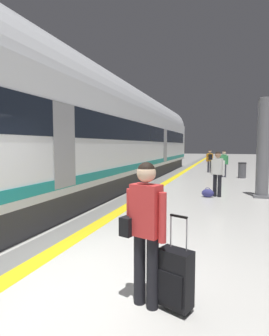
# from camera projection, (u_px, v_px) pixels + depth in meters

# --- Properties ---
(ground_plane) EXTENTS (120.00, 120.00, 0.00)m
(ground_plane) POSITION_uv_depth(u_px,v_px,m) (77.00, 280.00, 3.90)
(ground_plane) COLOR silver
(safety_line_strip) EXTENTS (0.36, 80.00, 0.01)m
(safety_line_strip) POSITION_uv_depth(u_px,v_px,m) (164.00, 184.00, 13.64)
(safety_line_strip) COLOR yellow
(safety_line_strip) RESTS_ON ground
(tactile_edge_band) EXTENTS (0.73, 80.00, 0.01)m
(tactile_edge_band) POSITION_uv_depth(u_px,v_px,m) (157.00, 183.00, 13.77)
(tactile_edge_band) COLOR slate
(tactile_edge_band) RESTS_ON ground
(high_speed_train) EXTENTS (2.94, 32.69, 4.97)m
(high_speed_train) POSITION_uv_depth(u_px,v_px,m) (100.00, 131.00, 11.68)
(high_speed_train) COLOR #38383D
(high_speed_train) RESTS_ON ground
(traveller_foreground) EXTENTS (0.57, 0.34, 1.72)m
(traveller_foreground) POSITION_uv_depth(u_px,v_px,m) (145.00, 224.00, 3.20)
(traveller_foreground) COLOR black
(traveller_foreground) RESTS_ON ground
(rolling_suitcase_foreground) EXTENTS (0.43, 0.35, 1.11)m
(rolling_suitcase_foreground) POSITION_uv_depth(u_px,v_px,m) (175.00, 278.00, 3.14)
(rolling_suitcase_foreground) COLOR black
(rolling_suitcase_foreground) RESTS_ON ground
(passenger_near) EXTENTS (0.50, 0.30, 1.68)m
(passenger_near) POSITION_uv_depth(u_px,v_px,m) (218.00, 171.00, 10.11)
(passenger_near) COLOR black
(passenger_near) RESTS_ON ground
(duffel_bag_near) EXTENTS (0.44, 0.26, 0.36)m
(duffel_bag_near) POSITION_uv_depth(u_px,v_px,m) (208.00, 193.00, 10.08)
(duffel_bag_near) COLOR navy
(duffel_bag_near) RESTS_ON ground
(passenger_mid) EXTENTS (0.47, 0.38, 1.60)m
(passenger_mid) POSITION_uv_depth(u_px,v_px,m) (210.00, 159.00, 19.19)
(passenger_mid) COLOR #383842
(passenger_mid) RESTS_ON ground
(suitcase_mid) EXTENTS (0.42, 0.31, 0.64)m
(suitcase_mid) POSITION_uv_depth(u_px,v_px,m) (214.00, 168.00, 18.89)
(suitcase_mid) COLOR #19234C
(suitcase_mid) RESTS_ON ground
(passenger_far) EXTENTS (0.50, 0.21, 1.60)m
(passenger_far) POSITION_uv_depth(u_px,v_px,m) (224.00, 162.00, 16.35)
(passenger_far) COLOR #383842
(passenger_far) RESTS_ON ground
(suitcase_far) EXTENTS (0.41, 0.29, 1.01)m
(suitcase_far) POSITION_uv_depth(u_px,v_px,m) (218.00, 172.00, 16.35)
(suitcase_far) COLOR #9E9EA3
(suitcase_far) RESTS_ON ground
(platform_pillar) EXTENTS (0.56, 0.56, 3.60)m
(platform_pillar) POSITION_uv_depth(u_px,v_px,m) (263.00, 150.00, 9.90)
(platform_pillar) COLOR slate
(platform_pillar) RESTS_ON ground
(waste_bin) EXTENTS (0.46, 0.46, 0.91)m
(waste_bin) POSITION_uv_depth(u_px,v_px,m) (242.00, 170.00, 15.95)
(waste_bin) COLOR #4C4C51
(waste_bin) RESTS_ON ground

